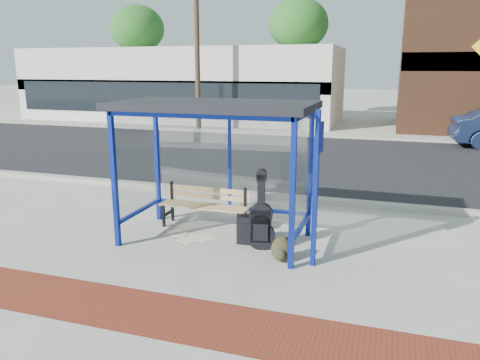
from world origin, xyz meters
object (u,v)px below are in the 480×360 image
(suitcase, at_px, (246,230))
(bench, at_px, (205,204))
(guitar_bag, at_px, (261,222))
(backpack, at_px, (281,250))

(suitcase, bearing_deg, bench, 141.31)
(guitar_bag, height_order, suitcase, guitar_bag)
(bench, relative_size, suitcase, 3.21)
(guitar_bag, xyz_separation_m, backpack, (0.44, -0.39, -0.28))
(guitar_bag, relative_size, suitcase, 2.42)
(bench, bearing_deg, suitcase, -29.73)
(guitar_bag, height_order, backpack, guitar_bag)
(bench, height_order, guitar_bag, guitar_bag)
(guitar_bag, bearing_deg, bench, 138.83)
(bench, bearing_deg, backpack, -32.24)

